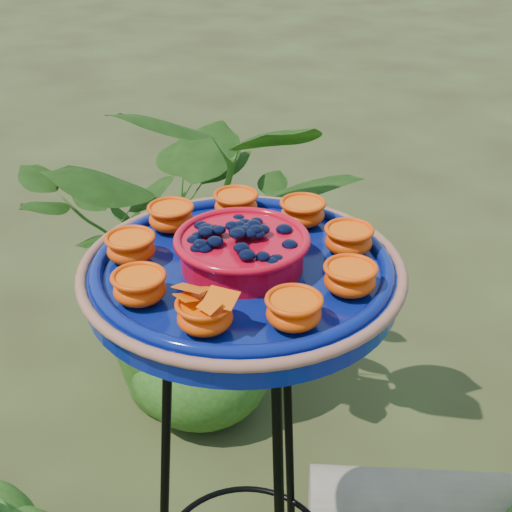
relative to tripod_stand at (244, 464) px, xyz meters
The scene contains 4 objects.
tripod_stand is the anchor object (origin of this frame).
feeder_dish 0.40m from the tripod_stand, 75.18° to the right, with size 0.50×0.50×0.11m.
driftwood_log 0.69m from the tripod_stand, 64.05° to the left, with size 0.19×0.19×0.57m, color gray.
shrub_back_left 0.90m from the tripod_stand, 128.18° to the left, with size 0.90×0.78×1.00m, color #224713.
Camera 1 is at (0.49, -0.86, 1.47)m, focal length 50.00 mm.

